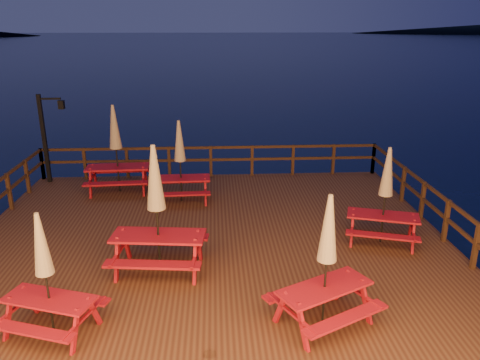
% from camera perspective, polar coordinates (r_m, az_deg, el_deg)
% --- Properties ---
extents(ground, '(500.00, 500.00, 0.00)m').
position_cam_1_polar(ground, '(12.39, -3.57, -8.32)').
color(ground, black).
rests_on(ground, ground).
extents(deck, '(12.00, 10.00, 0.40)m').
position_cam_1_polar(deck, '(12.30, -3.59, -7.49)').
color(deck, '#462416').
rests_on(deck, ground).
extents(deck_piles, '(11.44, 9.44, 1.40)m').
position_cam_1_polar(deck_piles, '(12.53, -3.54, -9.54)').
color(deck_piles, '#32180F').
rests_on(deck_piles, ground).
extents(railing, '(11.80, 9.75, 1.10)m').
position_cam_1_polar(railing, '(13.57, -3.64, -0.51)').
color(railing, '#32180F').
rests_on(railing, deck).
extents(lamp_post, '(0.85, 0.18, 3.00)m').
position_cam_1_polar(lamp_post, '(16.89, -22.37, 5.61)').
color(lamp_post, black).
rests_on(lamp_post, deck).
extents(picnic_table_0, '(1.79, 1.49, 2.51)m').
position_cam_1_polar(picnic_table_0, '(14.10, -7.31, 2.41)').
color(picnic_table_0, maroon).
rests_on(picnic_table_0, deck).
extents(picnic_table_1, '(1.94, 1.76, 2.29)m').
position_cam_1_polar(picnic_table_1, '(8.75, -22.66, -10.38)').
color(picnic_table_1, maroon).
rests_on(picnic_table_1, deck).
extents(picnic_table_2, '(2.22, 2.09, 2.50)m').
position_cam_1_polar(picnic_table_2, '(8.41, 10.51, -9.46)').
color(picnic_table_2, maroon).
rests_on(picnic_table_2, deck).
extents(picnic_table_3, '(2.05, 1.71, 2.82)m').
position_cam_1_polar(picnic_table_3, '(15.27, -14.88, 3.83)').
color(picnic_table_3, maroon).
rests_on(picnic_table_3, deck).
extents(picnic_table_4, '(2.05, 1.85, 2.45)m').
position_cam_1_polar(picnic_table_4, '(11.84, 17.30, -1.68)').
color(picnic_table_4, maroon).
rests_on(picnic_table_4, deck).
extents(picnic_table_5, '(2.17, 1.85, 2.87)m').
position_cam_1_polar(picnic_table_5, '(10.08, -10.13, -3.35)').
color(picnic_table_5, maroon).
rests_on(picnic_table_5, deck).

